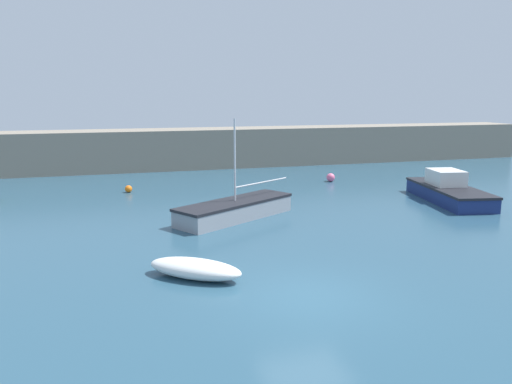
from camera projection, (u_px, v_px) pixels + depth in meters
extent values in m
cube|color=#284C60|center=(308.00, 300.00, 13.88)|extent=(120.00, 120.00, 0.20)
cube|color=gray|center=(178.00, 149.00, 38.13)|extent=(59.44, 3.65, 2.95)
cube|color=navy|center=(449.00, 195.00, 26.21)|extent=(3.21, 6.34, 0.68)
cube|color=black|center=(449.00, 188.00, 26.13)|extent=(3.27, 6.46, 0.12)
cube|color=silver|center=(446.00, 179.00, 26.50)|extent=(1.83, 2.08, 0.93)
ellipsoid|color=white|center=(195.00, 269.00, 15.21)|extent=(3.10, 2.73, 0.59)
cube|color=gray|center=(235.00, 211.00, 22.53)|extent=(5.95, 4.53, 0.71)
cube|color=black|center=(235.00, 202.00, 22.45)|extent=(6.07, 4.63, 0.12)
cylinder|color=silver|center=(235.00, 161.00, 22.10)|extent=(0.08, 0.08, 3.80)
cylinder|color=silver|center=(262.00, 182.00, 23.64)|extent=(3.12, 1.94, 0.07)
sphere|color=#EA668C|center=(331.00, 177.00, 32.20)|extent=(0.54, 0.54, 0.54)
sphere|color=orange|center=(129.00, 189.00, 28.63)|extent=(0.41, 0.41, 0.41)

